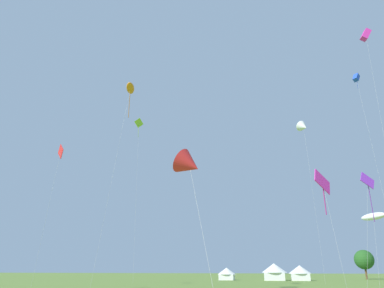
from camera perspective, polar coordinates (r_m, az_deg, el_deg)
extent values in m
cube|color=purple|center=(45.99, 26.67, -5.32)|extent=(1.91, 1.66, 2.29)
cylinder|color=#63238B|center=(45.49, 27.19, -8.61)|extent=(0.07, 0.07, 4.15)
cylinder|color=#B2B2B7|center=(44.33, 26.67, -12.78)|extent=(2.13, 1.11, 11.98)
cube|color=#E02DA3|center=(65.34, 26.45, 15.63)|extent=(1.94, 1.33, 2.11)
cube|color=blue|center=(67.10, 25.19, 9.76)|extent=(1.48, 1.60, 1.66)
cylinder|color=#183599|center=(66.53, 25.35, 8.81)|extent=(0.05, 0.05, 1.69)
cylinder|color=#B2B2B7|center=(60.27, 27.97, -3.60)|extent=(0.71, 2.34, 33.08)
cone|color=red|center=(21.72, -0.42, -3.40)|extent=(2.25, 1.94, 2.07)
cylinder|color=#B2B2B7|center=(19.68, 1.67, -14.00)|extent=(2.00, 2.16, 8.30)
ellipsoid|color=white|center=(51.95, 27.46, -10.44)|extent=(3.42, 4.17, 1.21)
cylinder|color=#B2B2B7|center=(51.01, 27.86, -15.16)|extent=(0.92, 1.00, 8.62)
ellipsoid|color=orange|center=(48.58, -10.02, 8.95)|extent=(2.01, 3.17, 0.97)
cylinder|color=#A75C11|center=(47.46, -10.20, 6.34)|extent=(0.07, 0.07, 3.78)
cylinder|color=#B2B2B7|center=(43.44, -12.85, -5.32)|extent=(2.09, 2.32, 25.24)
cube|color=#E02DA3|center=(37.24, 20.46, -5.74)|extent=(1.73, 2.52, 2.81)
cylinder|color=#9D2072|center=(36.85, 20.83, -8.77)|extent=(0.09, 0.09, 2.52)
cylinder|color=#B2B2B7|center=(35.99, 22.22, -13.52)|extent=(0.84, 1.08, 10.40)
cube|color=#99DB2D|center=(69.02, -8.66, 3.42)|extent=(1.33, 1.60, 2.00)
cylinder|color=olive|center=(68.35, -8.73, 2.07)|extent=(0.06, 0.06, 2.50)
cylinder|color=#B2B2B7|center=(64.01, -9.10, -8.36)|extent=(1.05, 1.26, 29.04)
cube|color=red|center=(54.63, -20.61, -1.14)|extent=(1.81, 1.46, 2.25)
cylinder|color=#B2B2B7|center=(52.74, -22.59, -10.60)|extent=(1.27, 0.67, 18.41)
cone|color=white|center=(67.40, 17.71, 2.68)|extent=(3.04, 3.12, 2.53)
cylinder|color=#B2B2B7|center=(62.82, 19.20, -8.36)|extent=(0.41, 1.94, 26.78)
cube|color=white|center=(78.70, 5.70, -20.80)|extent=(3.03, 3.03, 1.14)
cone|color=white|center=(78.68, 5.66, -19.90)|extent=(3.79, 3.79, 1.33)
cube|color=white|center=(77.93, 13.33, -20.27)|extent=(4.06, 4.06, 1.52)
cone|color=white|center=(77.92, 13.23, -19.06)|extent=(5.07, 5.07, 1.78)
cube|color=white|center=(78.03, 17.26, -20.01)|extent=(3.58, 3.58, 1.34)
cone|color=white|center=(78.01, 17.14, -18.94)|extent=(4.47, 4.47, 1.57)
cylinder|color=brown|center=(92.52, 26.52, -18.29)|extent=(0.44, 0.44, 2.72)
sphere|color=#23561E|center=(92.53, 26.24, -16.54)|extent=(4.28, 4.28, 4.28)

